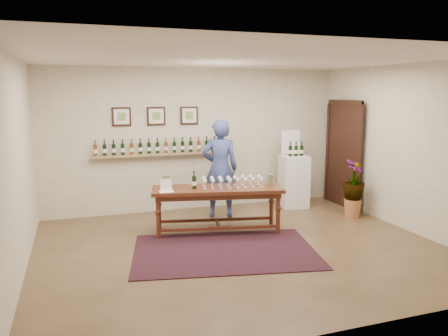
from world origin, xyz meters
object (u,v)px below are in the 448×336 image
object	(u,v)px
display_pedestal	(294,181)
potted_plant	(353,188)
tasting_table	(217,194)
person	(220,169)

from	to	relation	value
display_pedestal	potted_plant	world-z (taller)	display_pedestal
display_pedestal	potted_plant	bearing A→B (deg)	-57.88
tasting_table	person	size ratio (longest dim) A/B	1.22
potted_plant	person	xyz separation A→B (m)	(-2.35, 0.86, 0.37)
display_pedestal	potted_plant	distance (m)	1.28
potted_plant	person	world-z (taller)	person
tasting_table	potted_plant	bearing A→B (deg)	12.40
display_pedestal	person	world-z (taller)	person
tasting_table	person	distance (m)	0.98
display_pedestal	potted_plant	size ratio (longest dim) A/B	1.12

